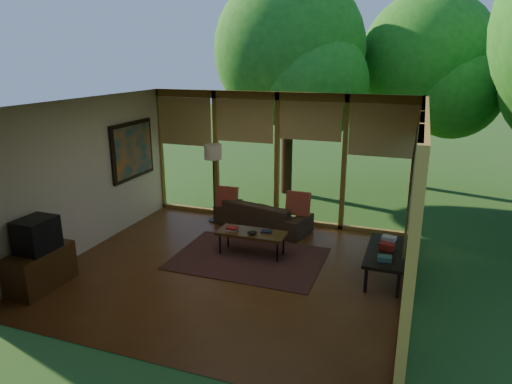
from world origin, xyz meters
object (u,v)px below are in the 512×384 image
at_px(television, 36,235).
at_px(side_console, 386,253).
at_px(sofa, 262,215).
at_px(floor_lamp, 213,156).
at_px(coffee_table, 252,234).
at_px(media_cabinet, 40,269).

relative_size(television, side_console, 0.39).
relative_size(sofa, television, 3.55).
relative_size(floor_lamp, coffee_table, 1.38).
relative_size(media_cabinet, television, 1.82).
relative_size(sofa, media_cabinet, 1.95).
bearing_deg(coffee_table, media_cabinet, -139.65).
height_order(sofa, coffee_table, sofa).
height_order(sofa, media_cabinet, media_cabinet).
bearing_deg(sofa, floor_lamp, 11.09).
distance_m(sofa, media_cabinet, 4.20).
xyz_separation_m(floor_lamp, side_console, (3.63, -1.44, -1.00)).
distance_m(media_cabinet, television, 0.55).
height_order(media_cabinet, television, television).
distance_m(television, floor_lamp, 3.78).
relative_size(coffee_table, side_console, 0.86).
distance_m(television, side_console, 5.30).
height_order(sofa, floor_lamp, floor_lamp).
height_order(television, coffee_table, television).
xyz_separation_m(media_cabinet, coffee_table, (2.58, 2.19, 0.09)).
xyz_separation_m(television, side_console, (4.85, 2.10, -0.44)).
bearing_deg(coffee_table, floor_lamp, 134.91).
relative_size(floor_lamp, side_console, 1.18).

